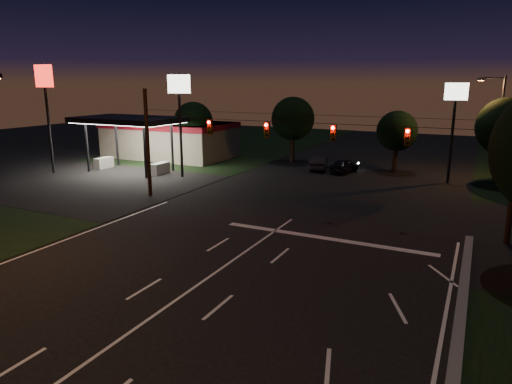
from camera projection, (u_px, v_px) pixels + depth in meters
The scene contains 17 objects.
ground at pixel (147, 320), 16.57m from camera, with size 140.00×140.00×0.00m, color black.
cross_street_left at pixel (84, 183), 39.13m from camera, with size 20.00×16.00×0.02m, color black.
stop_bar at pixel (325, 238), 25.30m from camera, with size 12.00×0.50×0.01m, color silver.
utility_pole_right at pixel (506, 243), 24.48m from camera, with size 0.30×0.30×9.00m, color black.
utility_pole_left at pixel (151, 196), 34.81m from camera, with size 0.28×0.28×8.00m, color black.
signal_span at pixel (299, 131), 28.33m from camera, with size 24.00×0.40×1.56m.
gas_station at pixel (167, 137), 51.92m from camera, with size 14.20×16.10×5.25m.
pole_sign_left_near at pixel (179, 99), 40.15m from camera, with size 2.20×0.30×9.10m.
pole_sign_left_far at pixel (45, 92), 41.68m from camera, with size 2.00×0.30×10.00m.
pole_sign_right at pixel (455, 109), 37.82m from camera, with size 1.80×0.30×8.40m.
street_light_right_far at pixel (497, 121), 38.41m from camera, with size 2.20×0.35×9.00m.
tree_far_a at pixel (194, 122), 49.57m from camera, with size 4.20×4.20×6.42m.
tree_far_b at pixel (293, 119), 48.68m from camera, with size 4.60×4.60×6.98m.
tree_far_c at pixel (397, 131), 43.22m from camera, with size 3.80×3.80×5.86m.
tree_far_d at pixel (507, 127), 37.41m from camera, with size 4.80×4.80×7.30m.
car_oncoming_a at pixel (344, 166), 43.65m from camera, with size 1.59×3.96×1.35m, color black.
car_oncoming_b at pixel (319, 163), 45.07m from camera, with size 1.48×4.23×1.39m, color black.
Camera 1 is at (10.20, -11.72, 8.41)m, focal length 32.00 mm.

